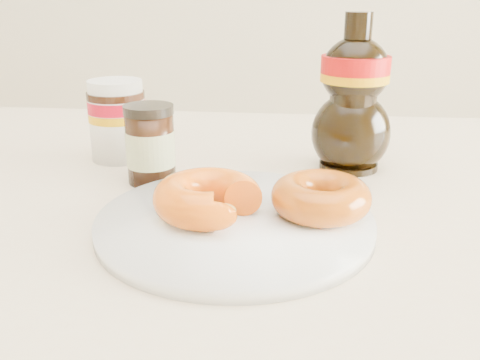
# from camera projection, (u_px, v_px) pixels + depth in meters

# --- Properties ---
(dining_table) EXTENTS (1.40, 0.90, 0.75)m
(dining_table) POSITION_uv_depth(u_px,v_px,m) (222.00, 262.00, 0.65)
(dining_table) COLOR beige
(dining_table) RESTS_ON ground
(plate) EXTENTS (0.28, 0.28, 0.01)m
(plate) POSITION_uv_depth(u_px,v_px,m) (235.00, 222.00, 0.55)
(plate) COLOR white
(plate) RESTS_ON dining_table
(donut_bitten) EXTENTS (0.12, 0.12, 0.04)m
(donut_bitten) POSITION_uv_depth(u_px,v_px,m) (208.00, 198.00, 0.54)
(donut_bitten) COLOR orange
(donut_bitten) RESTS_ON plate
(donut_whole) EXTENTS (0.13, 0.13, 0.04)m
(donut_whole) POSITION_uv_depth(u_px,v_px,m) (321.00, 197.00, 0.54)
(donut_whole) COLOR #A73D0A
(donut_whole) RESTS_ON plate
(nutella_jar) EXTENTS (0.08, 0.08, 0.11)m
(nutella_jar) POSITION_uv_depth(u_px,v_px,m) (117.00, 117.00, 0.75)
(nutella_jar) COLOR white
(nutella_jar) RESTS_ON dining_table
(syrup_bottle) EXTENTS (0.12, 0.10, 0.20)m
(syrup_bottle) POSITION_uv_depth(u_px,v_px,m) (353.00, 94.00, 0.70)
(syrup_bottle) COLOR black
(syrup_bottle) RESTS_ON dining_table
(dark_jar) EXTENTS (0.06, 0.06, 0.10)m
(dark_jar) POSITION_uv_depth(u_px,v_px,m) (150.00, 145.00, 0.66)
(dark_jar) COLOR black
(dark_jar) RESTS_ON dining_table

